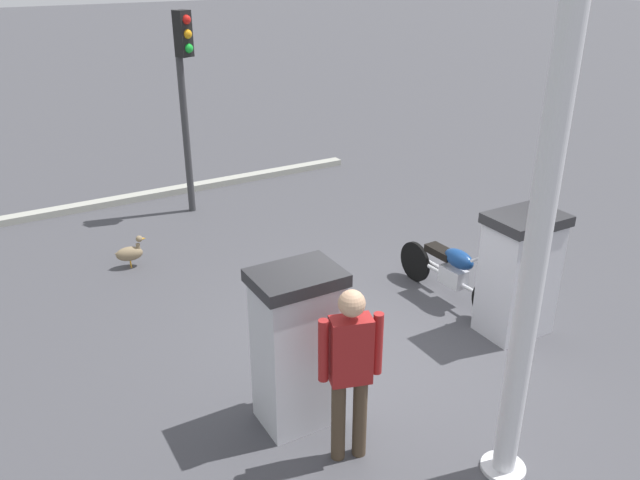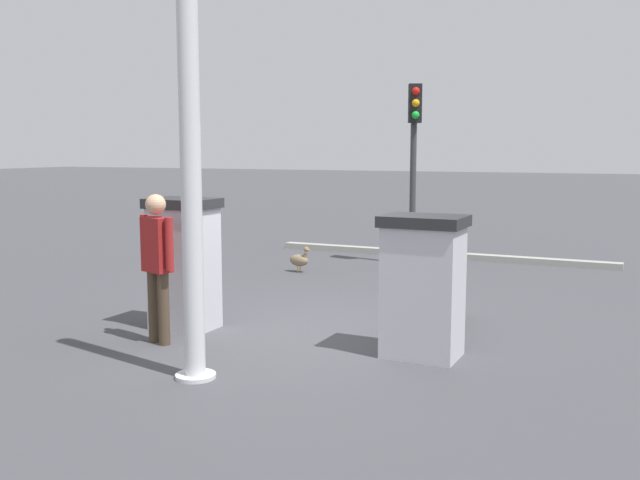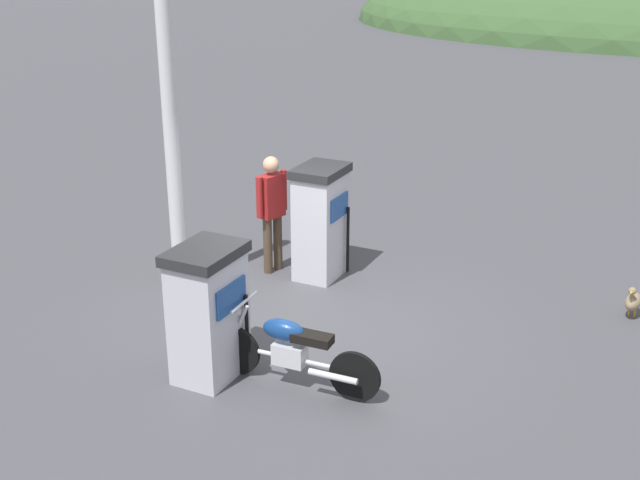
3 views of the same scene
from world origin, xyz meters
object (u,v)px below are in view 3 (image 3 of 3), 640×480
motorcycle_near_pump (290,348)px  wandering_duck (633,301)px  fuel_pump_near (209,312)px  attendant_person (272,206)px  canopy_support_pole (172,148)px  fuel_pump_far (321,221)px

motorcycle_near_pump → wandering_duck: bearing=44.9°
fuel_pump_near → attendant_person: bearing=103.6°
attendant_person → wandering_duck: size_ratio=3.62×
wandering_duck → canopy_support_pole: size_ratio=0.11×
fuel_pump_near → canopy_support_pole: canopy_support_pole is taller
fuel_pump_far → canopy_support_pole: (-1.60, -1.20, 1.19)m
fuel_pump_near → wandering_duck: (4.22, 3.44, -0.55)m
fuel_pump_far → attendant_person: bearing=-170.3°
fuel_pump_far → attendant_person: 0.74m
motorcycle_near_pump → wandering_duck: motorcycle_near_pump is taller
motorcycle_near_pump → canopy_support_pole: 3.41m
wandering_duck → canopy_support_pole: 6.30m
fuel_pump_near → attendant_person: attendant_person is taller
motorcycle_near_pump → wandering_duck: (3.30, 3.29, -0.23)m
motorcycle_near_pump → canopy_support_pole: (-2.52, 1.70, 1.56)m
wandering_duck → canopy_support_pole: (-5.82, -1.59, 1.79)m
canopy_support_pole → fuel_pump_near: bearing=-49.1°
fuel_pump_far → canopy_support_pole: canopy_support_pole is taller
canopy_support_pole → attendant_person: bearing=50.4°
fuel_pump_far → wandering_duck: bearing=5.3°
attendant_person → canopy_support_pole: canopy_support_pole is taller
attendant_person → canopy_support_pole: (-0.89, -1.08, 1.02)m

